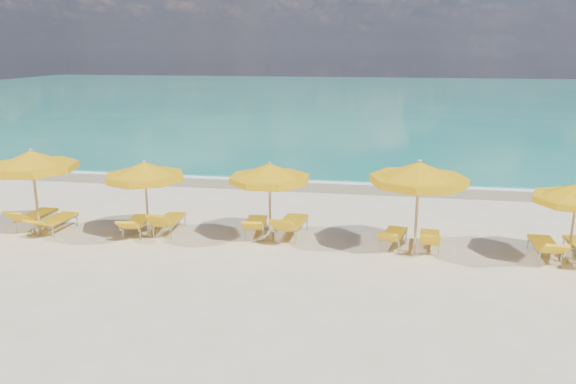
# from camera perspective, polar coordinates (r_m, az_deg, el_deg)

# --- Properties ---
(ground_plane) EXTENTS (120.00, 120.00, 0.00)m
(ground_plane) POSITION_cam_1_polar(r_m,az_deg,el_deg) (15.57, -0.94, -5.65)
(ground_plane) COLOR beige
(ocean) EXTENTS (120.00, 80.00, 0.30)m
(ocean) POSITION_cam_1_polar(r_m,az_deg,el_deg) (62.64, 7.36, 9.51)
(ocean) COLOR #157868
(ocean) RESTS_ON ground
(wet_sand_band) EXTENTS (120.00, 2.60, 0.01)m
(wet_sand_band) POSITION_cam_1_polar(r_m,az_deg,el_deg) (22.57, 2.55, 0.76)
(wet_sand_band) COLOR tan
(wet_sand_band) RESTS_ON ground
(foam_line) EXTENTS (120.00, 1.20, 0.03)m
(foam_line) POSITION_cam_1_polar(r_m,az_deg,el_deg) (23.34, 2.80, 1.22)
(foam_line) COLOR white
(foam_line) RESTS_ON ground
(whitecap_near) EXTENTS (14.00, 0.36, 0.05)m
(whitecap_near) POSITION_cam_1_polar(r_m,az_deg,el_deg) (32.99, -5.72, 5.10)
(whitecap_near) COLOR white
(whitecap_near) RESTS_ON ground
(whitecap_far) EXTENTS (18.00, 0.30, 0.05)m
(whitecap_far) POSITION_cam_1_polar(r_m,az_deg,el_deg) (39.08, 17.54, 5.97)
(whitecap_far) COLOR white
(whitecap_far) RESTS_ON ground
(umbrella_2) EXTENTS (2.97, 2.97, 2.57)m
(umbrella_2) POSITION_cam_1_polar(r_m,az_deg,el_deg) (17.67, -24.58, 2.83)
(umbrella_2) COLOR tan
(umbrella_2) RESTS_ON ground
(umbrella_3) EXTENTS (2.32, 2.32, 2.29)m
(umbrella_3) POSITION_cam_1_polar(r_m,az_deg,el_deg) (16.34, -14.35, 2.00)
(umbrella_3) COLOR tan
(umbrella_3) RESTS_ON ground
(umbrella_4) EXTENTS (3.02, 3.02, 2.31)m
(umbrella_4) POSITION_cam_1_polar(r_m,az_deg,el_deg) (15.52, -1.88, 1.87)
(umbrella_4) COLOR tan
(umbrella_4) RESTS_ON ground
(umbrella_5) EXTENTS (2.78, 2.78, 2.58)m
(umbrella_5) POSITION_cam_1_polar(r_m,az_deg,el_deg) (14.84, 13.15, 1.81)
(umbrella_5) COLOR tan
(umbrella_5) RESTS_ON ground
(lounger_2_left) EXTENTS (0.65, 1.84, 0.84)m
(lounger_2_left) POSITION_cam_1_polar(r_m,az_deg,el_deg) (18.80, -24.23, -2.66)
(lounger_2_left) COLOR #A5A8AD
(lounger_2_left) RESTS_ON ground
(lounger_2_right) EXTENTS (0.73, 1.85, 0.68)m
(lounger_2_right) POSITION_cam_1_polar(r_m,az_deg,el_deg) (18.20, -22.44, -3.07)
(lounger_2_right) COLOR #A5A8AD
(lounger_2_right) RESTS_ON ground
(lounger_3_left) EXTENTS (0.77, 1.80, 0.72)m
(lounger_3_left) POSITION_cam_1_polar(r_m,az_deg,el_deg) (17.21, -15.06, -3.44)
(lounger_3_left) COLOR #A5A8AD
(lounger_3_left) RESTS_ON ground
(lounger_3_right) EXTENTS (0.64, 1.77, 0.86)m
(lounger_3_right) POSITION_cam_1_polar(r_m,az_deg,el_deg) (17.11, -11.99, -3.30)
(lounger_3_right) COLOR #A5A8AD
(lounger_3_right) RESTS_ON ground
(lounger_4_left) EXTENTS (0.78, 1.81, 0.75)m
(lounger_4_left) POSITION_cam_1_polar(r_m,az_deg,el_deg) (16.53, -3.29, -3.67)
(lounger_4_left) COLOR #A5A8AD
(lounger_4_left) RESTS_ON ground
(lounger_4_right) EXTENTS (0.86, 2.07, 0.89)m
(lounger_4_right) POSITION_cam_1_polar(r_m,az_deg,el_deg) (16.34, 0.32, -3.74)
(lounger_4_right) COLOR #A5A8AD
(lounger_4_right) RESTS_ON ground
(lounger_5_left) EXTENTS (0.88, 1.76, 0.72)m
(lounger_5_left) POSITION_cam_1_polar(r_m,az_deg,el_deg) (15.85, 10.66, -4.75)
(lounger_5_left) COLOR #A5A8AD
(lounger_5_left) RESTS_ON ground
(lounger_5_right) EXTENTS (0.66, 1.65, 0.74)m
(lounger_5_right) POSITION_cam_1_polar(r_m,az_deg,el_deg) (15.84, 14.17, -4.98)
(lounger_5_right) COLOR #A5A8AD
(lounger_5_right) RESTS_ON ground
(lounger_6_left) EXTENTS (0.63, 1.81, 0.77)m
(lounger_6_left) POSITION_cam_1_polar(r_m,az_deg,el_deg) (16.18, 24.60, -5.41)
(lounger_6_left) COLOR #A5A8AD
(lounger_6_left) RESTS_ON ground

